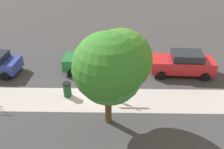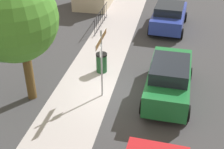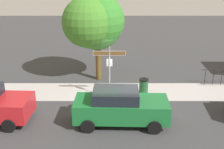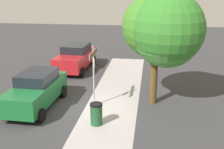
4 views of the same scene
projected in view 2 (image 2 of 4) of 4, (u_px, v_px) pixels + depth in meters
ground_plane at (113, 92)px, 13.88m from camera, size 60.00×60.00×0.00m
sidewalk_strip at (96, 67)px, 15.79m from camera, size 24.00×2.60×0.00m
street_sign at (101, 51)px, 12.56m from camera, size 1.79×0.07×3.08m
shade_tree at (7, 16)px, 11.49m from camera, size 3.97×4.05×5.59m
car_green at (169, 79)px, 13.17m from camera, size 4.49×2.05×1.76m
car_blue at (169, 16)px, 19.72m from camera, size 4.39×2.34×1.64m
iron_fence at (101, 18)px, 20.13m from camera, size 3.69×0.04×1.07m
trash_bin at (102, 63)px, 15.19m from camera, size 0.55×0.55×0.98m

